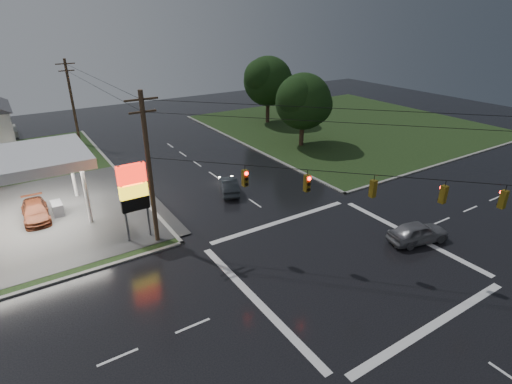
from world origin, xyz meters
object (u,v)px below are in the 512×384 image
car_north (229,186)px  car_crossing (418,232)px  pylon_sign (133,190)px  tree_ne_near (304,102)px  utility_pole_nw (149,168)px  car_pump (35,211)px  tree_ne_far (269,81)px  utility_pole_n (72,101)px

car_north → car_crossing: 16.86m
pylon_sign → car_crossing: 20.76m
tree_ne_near → car_crossing: size_ratio=1.96×
utility_pole_nw → car_crossing: 19.75m
car_pump → tree_ne_far: bearing=26.3°
pylon_sign → tree_ne_far: size_ratio=0.61×
tree_ne_far → car_crossing: tree_ne_far is taller
car_pump → pylon_sign: bearing=-50.1°
tree_ne_near → car_crossing: bearing=-108.4°
utility_pole_n → car_crossing: size_ratio=2.29×
tree_ne_near → car_pump: 31.37m
tree_ne_far → utility_pole_n: bearing=171.5°
pylon_sign → tree_ne_near: size_ratio=0.67×
car_crossing → car_north: bearing=38.5°
pylon_sign → tree_ne_far: (27.65, 23.49, 2.17)m
tree_ne_near → car_pump: tree_ne_near is taller
utility_pole_nw → tree_ne_near: bearing=27.9°
utility_pole_nw → tree_ne_near: (23.64, 12.49, -0.16)m
utility_pole_nw → tree_ne_far: size_ratio=1.12×
tree_ne_far → tree_ne_near: bearing=-104.1°
utility_pole_n → car_crossing: utility_pole_n is taller
tree_ne_near → tree_ne_far: bearing=75.9°
car_pump → utility_pole_n: bearing=71.5°
utility_pole_nw → utility_pole_n: utility_pole_nw is taller
pylon_sign → utility_pole_n: utility_pole_n is taller
utility_pole_nw → car_pump: bearing=129.5°
pylon_sign → tree_ne_far: tree_ne_far is taller
utility_pole_n → car_crossing: (16.04, -38.92, -4.69)m
utility_pole_n → car_pump: (-7.11, -19.89, -4.77)m
car_crossing → car_pump: bearing=63.2°
car_north → car_crossing: bearing=137.3°
pylon_sign → car_crossing: pylon_sign is taller
utility_pole_n → tree_ne_near: (23.64, -16.01, 0.09)m
tree_ne_far → car_north: bearing=-132.3°
tree_ne_far → utility_pole_nw: bearing=-137.4°
utility_pole_nw → utility_pole_n: size_ratio=1.05×
utility_pole_n → tree_ne_near: bearing=-34.1°
tree_ne_near → car_pump: size_ratio=1.87×
tree_ne_far → car_north: (-17.95, -19.74, -5.48)m
utility_pole_nw → tree_ne_far: 36.20m
utility_pole_n → tree_ne_far: size_ratio=1.07×
car_north → car_pump: size_ratio=0.89×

